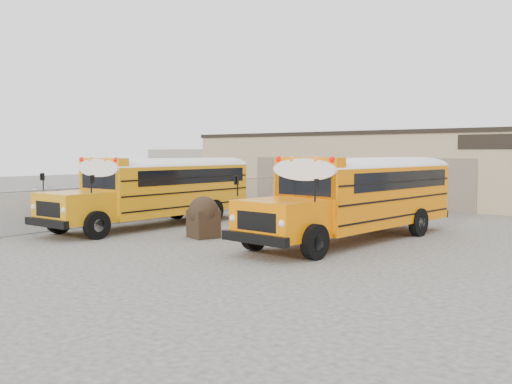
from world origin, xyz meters
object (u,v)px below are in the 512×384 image
Objects in this scene: car_silver at (75,202)px; car_dark at (208,191)px; school_bus_left at (249,180)px; school_bus_right at (438,184)px; tarp_bundle at (203,217)px; car_white at (78,200)px.

car_silver is 1.07× the size of car_dark.
school_bus_right is at bearing 11.67° from school_bus_left.
car_dark is (-6.35, 3.47, -1.06)m from school_bus_left.
school_bus_left is 0.97× the size of school_bus_right.
car_dark is at bearing 22.21° from car_silver.
car_dark is (-10.68, 11.53, -0.08)m from tarp_bundle.
car_white is at bearing -155.33° from school_bus_right.
car_dark is at bearing 174.85° from school_bus_right.
school_bus_right reaches higher than car_silver.
school_bus_left is 9.15m from car_silver.
tarp_bundle is 15.72m from car_dark.
tarp_bundle is (-5.44, -10.08, -1.02)m from school_bus_right.
car_white is 9.37m from car_dark.
school_bus_left is 6.64× the size of tarp_bundle.
car_white is (-17.13, -7.87, -1.14)m from school_bus_right.
car_silver is (-9.76, 0.77, 0.00)m from tarp_bundle.
car_silver reaches higher than tarp_bundle.
car_dark is (-16.12, 1.45, -1.10)m from school_bus_right.
tarp_bundle reaches higher than car_dark.
car_silver is at bearing -145.40° from car_dark.
school_bus_right is at bearing -65.44° from car_dark.
car_silver is (-5.43, -7.30, -0.99)m from school_bus_left.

